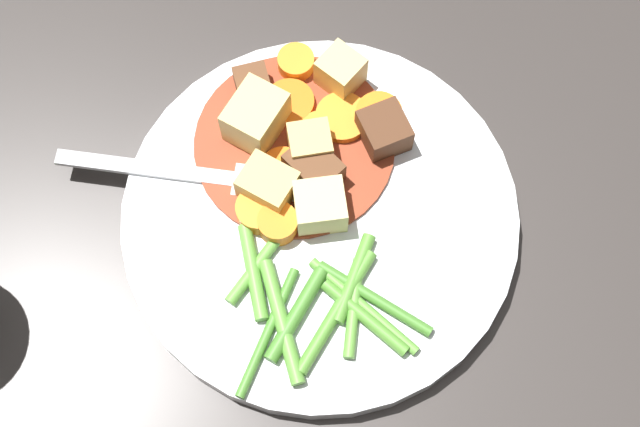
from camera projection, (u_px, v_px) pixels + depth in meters
ground_plane at (320, 223)px, 0.58m from camera, size 3.00×3.00×0.00m
dinner_plate at (320, 218)px, 0.58m from camera, size 0.25×0.25×0.02m
stew_sauce at (295, 144)px, 0.58m from camera, size 0.13×0.13×0.00m
carrot_slice_0 at (282, 169)px, 0.57m from camera, size 0.04×0.04×0.01m
carrot_slice_1 at (259, 210)px, 0.56m from camera, size 0.04×0.04×0.01m
carrot_slice_2 at (342, 118)px, 0.59m from camera, size 0.04×0.04×0.01m
carrot_slice_3 at (295, 63)px, 0.60m from camera, size 0.03×0.03×0.01m
carrot_slice_4 at (379, 115)px, 0.59m from camera, size 0.04×0.04×0.01m
carrot_slice_5 at (319, 130)px, 0.58m from camera, size 0.03×0.03×0.01m
carrot_slice_6 at (290, 103)px, 0.59m from camera, size 0.04×0.04×0.01m
carrot_slice_7 at (278, 224)px, 0.56m from camera, size 0.03×0.03×0.01m
potato_chunk_0 at (316, 200)px, 0.56m from camera, size 0.03×0.03×0.02m
potato_chunk_1 at (308, 146)px, 0.57m from camera, size 0.02×0.03×0.03m
potato_chunk_2 at (341, 72)px, 0.59m from camera, size 0.04×0.04×0.03m
potato_chunk_3 at (268, 185)px, 0.56m from camera, size 0.04×0.04×0.02m
potato_chunk_4 at (256, 118)px, 0.57m from camera, size 0.05×0.05×0.03m
meat_chunk_0 at (252, 84)px, 0.59m from camera, size 0.02×0.02×0.02m
meat_chunk_1 at (384, 131)px, 0.58m from camera, size 0.04×0.03×0.02m
meat_chunk_2 at (309, 169)px, 0.57m from camera, size 0.04×0.04×0.02m
green_bean_0 at (363, 306)px, 0.54m from camera, size 0.07×0.06×0.01m
green_bean_1 at (354, 308)px, 0.54m from camera, size 0.06×0.02×0.01m
green_bean_2 at (365, 317)px, 0.54m from camera, size 0.05×0.05×0.01m
green_bean_3 at (282, 322)px, 0.54m from camera, size 0.08×0.02×0.01m
green_bean_4 at (253, 272)px, 0.55m from camera, size 0.06×0.01×0.01m
green_bean_5 at (344, 310)px, 0.54m from camera, size 0.07×0.06×0.01m
green_bean_6 at (271, 247)px, 0.56m from camera, size 0.07×0.06×0.01m
green_bean_7 at (374, 298)px, 0.55m from camera, size 0.06×0.06×0.01m
green_bean_8 at (296, 315)px, 0.54m from camera, size 0.06×0.05×0.01m
green_bean_9 at (354, 278)px, 0.55m from camera, size 0.05×0.04×0.01m
green_bean_10 at (268, 332)px, 0.54m from camera, size 0.07×0.05×0.01m
fork at (201, 175)px, 0.58m from camera, size 0.07×0.17×0.00m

